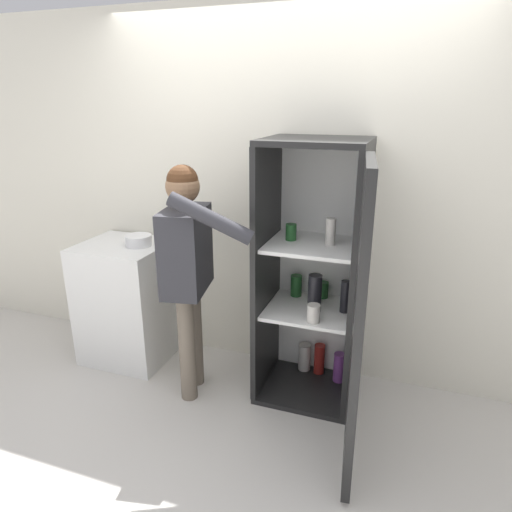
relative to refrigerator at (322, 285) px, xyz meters
The scene contains 6 objects.
ground_plane 1.08m from the refrigerator, 124.94° to the right, with size 12.00×12.00×0.00m, color beige.
wall_back 0.72m from the refrigerator, 132.72° to the left, with size 7.00×0.06×2.55m.
refrigerator is the anchor object (origin of this frame).
person 0.87m from the refrigerator, 168.34° to the right, with size 0.68×0.56×1.57m.
counter 1.56m from the refrigerator, behind, with size 0.63×0.57×0.92m.
bowl 1.39m from the refrigerator, behind, with size 0.19×0.19×0.08m.
Camera 1 is at (0.87, -2.05, 1.93)m, focal length 32.00 mm.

